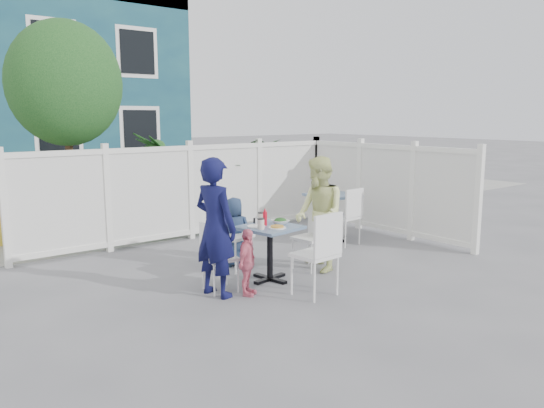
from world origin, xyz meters
TOP-DOWN VIEW (x-y plane):
  - ground at (0.00, 0.00)m, footprint 80.00×80.00m
  - near_sidewalk at (0.00, 3.80)m, footprint 24.00×2.60m
  - street at (0.00, 7.50)m, footprint 24.00×5.00m
  - far_sidewalk at (0.00, 10.60)m, footprint 24.00×1.60m
  - fence_back at (0.10, 2.40)m, footprint 5.86×0.08m
  - fence_right at (3.00, 0.60)m, footprint 0.08×3.66m
  - tree at (-1.60, 3.30)m, footprint 1.80×1.62m
  - utility_cabinet at (-2.50, 4.00)m, footprint 0.72×0.54m
  - potted_shrub_a at (-0.17, 3.10)m, footprint 1.05×1.05m
  - potted_shrub_b at (1.52, 3.00)m, footprint 1.66×1.49m
  - main_table at (-0.27, -0.29)m, footprint 0.78×0.78m
  - spare_table at (1.97, 0.86)m, footprint 0.81×0.81m
  - chair_left at (-1.07, -0.24)m, footprint 0.42×0.43m
  - chair_right at (0.55, -0.23)m, footprint 0.43×0.44m
  - chair_back at (-0.37, 0.49)m, footprint 0.53×0.52m
  - chair_near at (-0.20, -1.15)m, footprint 0.48×0.47m
  - chair_spare at (1.87, 0.39)m, footprint 0.46×0.45m
  - man at (-1.12, -0.35)m, footprint 0.51×0.67m
  - woman at (0.53, -0.34)m, footprint 0.81×0.92m
  - boy at (-0.26, 0.54)m, footprint 0.56×0.48m
  - toddler at (-0.84, -0.59)m, footprint 0.49×0.44m
  - plate_main at (-0.28, -0.44)m, footprint 0.22×0.22m
  - plate_side at (-0.44, -0.22)m, footprint 0.23×0.23m
  - salad_bowl at (-0.08, -0.26)m, footprint 0.22×0.22m
  - coffee_cup_a at (-0.48, -0.37)m, footprint 0.08×0.08m
  - coffee_cup_b at (-0.24, -0.06)m, footprint 0.09×0.09m
  - ketchup_bottle at (-0.29, -0.21)m, footprint 0.06×0.06m
  - salt_shaker at (-0.33, -0.07)m, footprint 0.03×0.03m
  - pepper_shaker at (-0.31, -0.01)m, footprint 0.03×0.03m

SIDE VIEW (x-z plane):
  - ground at x=0.00m, z-range 0.00..0.00m
  - street at x=0.00m, z-range 0.00..0.01m
  - near_sidewalk at x=0.00m, z-range 0.00..0.01m
  - far_sidewalk at x=0.00m, z-range 0.00..0.01m
  - toddler at x=-0.84m, z-range 0.00..0.80m
  - chair_left at x=-1.07m, z-range 0.07..0.91m
  - boy at x=-0.26m, z-range 0.00..0.98m
  - chair_right at x=0.55m, z-range 0.07..0.97m
  - chair_spare at x=1.87m, z-range 0.08..1.02m
  - main_table at x=-0.27m, z-range 0.20..0.91m
  - chair_back at x=-0.37m, z-range 0.08..1.03m
  - chair_near at x=-0.20m, z-range 0.08..1.09m
  - spare_table at x=1.97m, z-range 0.22..1.00m
  - utility_cabinet at x=-2.50m, z-range 0.00..1.27m
  - plate_main at x=-0.28m, z-range 0.71..0.72m
  - plate_side at x=-0.44m, z-range 0.71..0.73m
  - salad_bowl at x=-0.08m, z-range 0.71..0.76m
  - salt_shaker at x=-0.33m, z-range 0.71..0.77m
  - pepper_shaker at x=-0.31m, z-range 0.71..0.78m
  - coffee_cup_a at x=-0.48m, z-range 0.71..0.84m
  - coffee_cup_b at x=-0.24m, z-range 0.71..0.84m
  - woman at x=0.53m, z-range 0.00..1.56m
  - fence_right at x=3.00m, z-range -0.02..1.58m
  - fence_back at x=0.10m, z-range -0.02..1.58m
  - ketchup_bottle at x=-0.29m, z-range 0.71..0.89m
  - man at x=-1.12m, z-range 0.00..1.63m
  - potted_shrub_b at x=1.52m, z-range 0.00..1.65m
  - potted_shrub_a at x=-0.17m, z-range 0.00..1.80m
  - tree at x=-1.60m, z-range 0.80..4.39m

